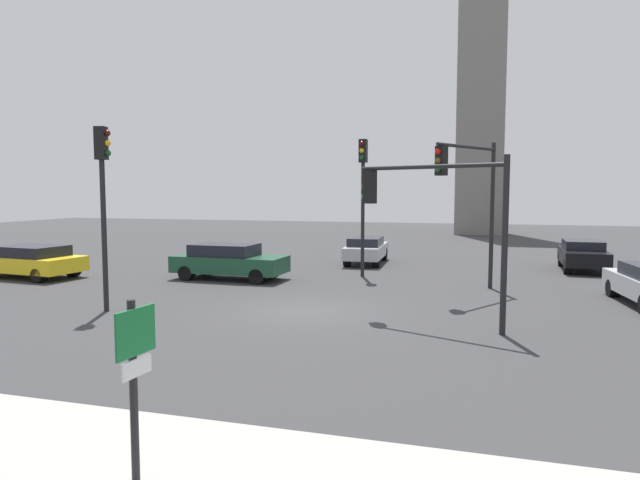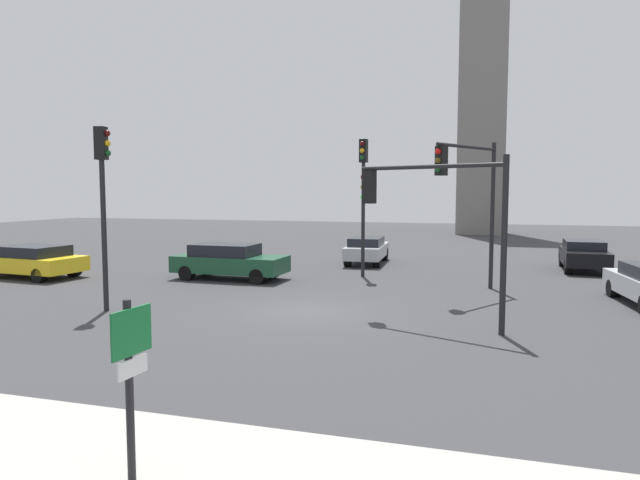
{
  "view_description": "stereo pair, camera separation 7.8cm",
  "coord_description": "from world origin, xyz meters",
  "px_view_note": "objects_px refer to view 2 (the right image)",
  "views": [
    {
      "loc": [
        5.26,
        -16.49,
        3.72
      ],
      "look_at": [
        -0.41,
        3.05,
        1.97
      ],
      "focal_mm": 31.46,
      "sensor_mm": 36.0,
      "label": 1
    },
    {
      "loc": [
        5.33,
        -16.46,
        3.72
      ],
      "look_at": [
        -0.41,
        3.05,
        1.97
      ],
      "focal_mm": 31.46,
      "sensor_mm": 36.0,
      "label": 2
    }
  ],
  "objects_px": {
    "car_0": "(584,254)",
    "traffic_light_0": "(469,185)",
    "car_1": "(229,261)",
    "traffic_light_3": "(429,204)",
    "direction_sign": "(130,371)",
    "car_2": "(31,260)",
    "car_3": "(367,249)",
    "traffic_light_2": "(103,185)",
    "traffic_light_1": "(363,183)"
  },
  "relations": [
    {
      "from": "car_0",
      "to": "traffic_light_0",
      "type": "bearing_deg",
      "value": -31.03
    },
    {
      "from": "car_1",
      "to": "traffic_light_3",
      "type": "bearing_deg",
      "value": -31.38
    },
    {
      "from": "direction_sign",
      "to": "traffic_light_0",
      "type": "bearing_deg",
      "value": 82.64
    },
    {
      "from": "direction_sign",
      "to": "car_2",
      "type": "distance_m",
      "value": 20.43
    },
    {
      "from": "traffic_light_0",
      "to": "traffic_light_3",
      "type": "height_order",
      "value": "traffic_light_0"
    },
    {
      "from": "traffic_light_3",
      "to": "car_3",
      "type": "bearing_deg",
      "value": -48.43
    },
    {
      "from": "traffic_light_2",
      "to": "car_1",
      "type": "xyz_separation_m",
      "value": [
        0.87,
        6.94,
        -3.15
      ]
    },
    {
      "from": "traffic_light_3",
      "to": "car_1",
      "type": "xyz_separation_m",
      "value": [
        -8.91,
        5.72,
        -2.6
      ]
    },
    {
      "from": "car_0",
      "to": "traffic_light_2",
      "type": "bearing_deg",
      "value": -46.19
    },
    {
      "from": "direction_sign",
      "to": "car_0",
      "type": "distance_m",
      "value": 24.62
    },
    {
      "from": "traffic_light_2",
      "to": "traffic_light_3",
      "type": "bearing_deg",
      "value": -4.53
    },
    {
      "from": "traffic_light_3",
      "to": "car_2",
      "type": "distance_m",
      "value": 18.05
    },
    {
      "from": "car_3",
      "to": "traffic_light_3",
      "type": "bearing_deg",
      "value": -163.64
    },
    {
      "from": "traffic_light_0",
      "to": "car_0",
      "type": "bearing_deg",
      "value": 177.41
    },
    {
      "from": "traffic_light_2",
      "to": "car_0",
      "type": "height_order",
      "value": "traffic_light_2"
    },
    {
      "from": "traffic_light_0",
      "to": "traffic_light_2",
      "type": "bearing_deg",
      "value": -29.05
    },
    {
      "from": "traffic_light_0",
      "to": "traffic_light_2",
      "type": "height_order",
      "value": "traffic_light_2"
    },
    {
      "from": "car_0",
      "to": "car_2",
      "type": "bearing_deg",
      "value": -66.67
    },
    {
      "from": "direction_sign",
      "to": "car_3",
      "type": "xyz_separation_m",
      "value": [
        -1.76,
        22.77,
        -0.8
      ]
    },
    {
      "from": "traffic_light_1",
      "to": "traffic_light_3",
      "type": "relative_size",
      "value": 1.28
    },
    {
      "from": "direction_sign",
      "to": "traffic_light_2",
      "type": "xyz_separation_m",
      "value": [
        -7.21,
        9.0,
        2.39
      ]
    },
    {
      "from": "traffic_light_2",
      "to": "traffic_light_1",
      "type": "bearing_deg",
      "value": 44.62
    },
    {
      "from": "car_1",
      "to": "traffic_light_1",
      "type": "bearing_deg",
      "value": 24.98
    },
    {
      "from": "car_1",
      "to": "car_2",
      "type": "distance_m",
      "value": 8.76
    },
    {
      "from": "traffic_light_0",
      "to": "traffic_light_3",
      "type": "bearing_deg",
      "value": 19.97
    },
    {
      "from": "traffic_light_1",
      "to": "car_3",
      "type": "xyz_separation_m",
      "value": [
        -0.74,
        4.5,
        -3.37
      ]
    },
    {
      "from": "traffic_light_3",
      "to": "car_1",
      "type": "height_order",
      "value": "traffic_light_3"
    },
    {
      "from": "car_2",
      "to": "car_3",
      "type": "relative_size",
      "value": 1.11
    },
    {
      "from": "traffic_light_3",
      "to": "car_1",
      "type": "distance_m",
      "value": 10.9
    },
    {
      "from": "direction_sign",
      "to": "car_3",
      "type": "distance_m",
      "value": 22.85
    },
    {
      "from": "direction_sign",
      "to": "traffic_light_2",
      "type": "height_order",
      "value": "traffic_light_2"
    },
    {
      "from": "traffic_light_2",
      "to": "car_1",
      "type": "distance_m",
      "value": 7.67
    },
    {
      "from": "car_1",
      "to": "car_3",
      "type": "height_order",
      "value": "car_1"
    },
    {
      "from": "traffic_light_2",
      "to": "car_2",
      "type": "height_order",
      "value": "traffic_light_2"
    },
    {
      "from": "traffic_light_1",
      "to": "traffic_light_2",
      "type": "xyz_separation_m",
      "value": [
        -6.19,
        -9.27,
        -0.18
      ]
    },
    {
      "from": "direction_sign",
      "to": "traffic_light_1",
      "type": "relative_size",
      "value": 0.38
    },
    {
      "from": "traffic_light_0",
      "to": "traffic_light_2",
      "type": "relative_size",
      "value": 0.98
    },
    {
      "from": "traffic_light_0",
      "to": "car_1",
      "type": "height_order",
      "value": "traffic_light_0"
    },
    {
      "from": "traffic_light_3",
      "to": "car_1",
      "type": "bearing_deg",
      "value": -10.14
    },
    {
      "from": "car_1",
      "to": "car_0",
      "type": "bearing_deg",
      "value": 26.72
    },
    {
      "from": "car_3",
      "to": "traffic_light_2",
      "type": "bearing_deg",
      "value": 155.74
    },
    {
      "from": "car_0",
      "to": "car_3",
      "type": "height_order",
      "value": "car_0"
    },
    {
      "from": "direction_sign",
      "to": "traffic_light_0",
      "type": "xyz_separation_m",
      "value": [
        3.52,
        15.26,
        2.43
      ]
    },
    {
      "from": "car_3",
      "to": "car_2",
      "type": "bearing_deg",
      "value": 121.17
    },
    {
      "from": "traffic_light_1",
      "to": "car_0",
      "type": "distance_m",
      "value": 11.28
    },
    {
      "from": "traffic_light_0",
      "to": "car_1",
      "type": "distance_m",
      "value": 10.39
    },
    {
      "from": "car_0",
      "to": "car_3",
      "type": "bearing_deg",
      "value": -86.24
    },
    {
      "from": "traffic_light_0",
      "to": "car_1",
      "type": "relative_size",
      "value": 1.16
    },
    {
      "from": "traffic_light_1",
      "to": "direction_sign",
      "type": "bearing_deg",
      "value": 9.55
    },
    {
      "from": "car_3",
      "to": "car_1",
      "type": "bearing_deg",
      "value": 143.51
    }
  ]
}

